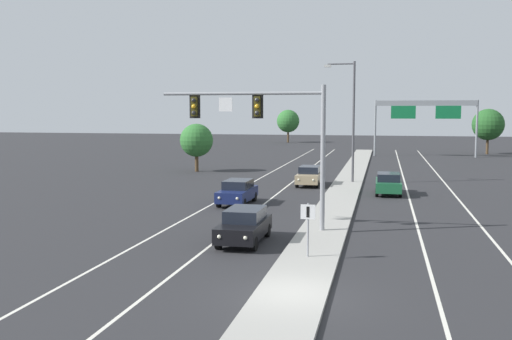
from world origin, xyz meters
The scene contains 17 objects.
ground_plane centered at (0.00, 0.00, 0.00)m, with size 260.00×260.00×0.00m, color #28282B.
median_island centered at (0.00, 18.00, 0.07)m, with size 2.40×110.00×0.15m, color #9E9B93.
lane_stripe_oncoming_center centered at (-4.70, 25.00, 0.00)m, with size 0.14×100.00×0.01m, color silver.
lane_stripe_receding_center centered at (4.70, 25.00, 0.00)m, with size 0.14×100.00×0.01m, color silver.
edge_stripe_left centered at (-8.00, 25.00, 0.00)m, with size 0.14×100.00×0.01m, color silver.
edge_stripe_right centered at (8.00, 25.00, 0.00)m, with size 0.14×100.00×0.01m, color silver.
overhead_signal_mast centered at (-2.76, 10.34, 5.38)m, with size 8.37×0.44×7.20m.
median_sign_post centered at (-0.07, 4.84, 1.59)m, with size 0.60×0.10×2.20m.
street_lamp_median centered at (0.16, 31.04, 5.79)m, with size 2.58×0.28×10.00m.
car_oncoming_black centered at (-3.35, 7.45, 0.82)m, with size 1.82×4.47×1.58m.
car_oncoming_navy centered at (-6.40, 18.31, 0.82)m, with size 1.87×4.49×1.58m.
car_oncoming_tan centered at (-2.98, 28.96, 0.82)m, with size 1.83×4.47×1.58m.
car_receding_green centered at (3.27, 25.08, 0.82)m, with size 1.85×4.48×1.58m.
highway_sign_gantry centered at (8.20, 62.55, 6.16)m, with size 13.28×0.42×7.50m.
tree_far_left_c centered at (-15.21, 93.77, 4.11)m, with size 4.36×4.36×6.30m.
tree_far_left_a centered at (-15.48, 37.72, 3.13)m, with size 3.32×3.32×4.81m.
tree_far_right_a centered at (17.13, 69.08, 4.16)m, with size 4.41×4.41×6.37m.
Camera 1 is at (2.88, -18.65, 6.08)m, focal length 41.35 mm.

